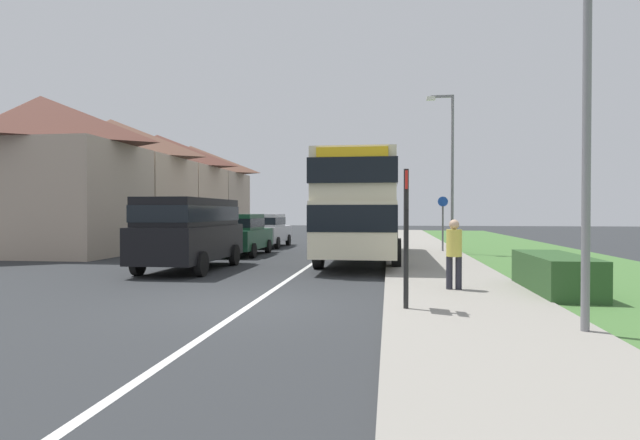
% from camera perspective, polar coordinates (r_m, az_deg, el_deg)
% --- Properties ---
extents(ground_plane, '(120.00, 120.00, 0.00)m').
position_cam_1_polar(ground_plane, '(10.28, -7.75, -9.40)').
color(ground_plane, '#2D3033').
extents(lane_marking_centre, '(0.14, 60.00, 0.01)m').
position_cam_1_polar(lane_marking_centre, '(18.05, -0.94, -4.93)').
color(lane_marking_centre, silver).
rests_on(lane_marking_centre, ground_plane).
extents(pavement_near_side, '(3.20, 68.00, 0.12)m').
position_cam_1_polar(pavement_near_side, '(15.92, 13.13, -5.53)').
color(pavement_near_side, gray).
rests_on(pavement_near_side, ground_plane).
extents(grass_verge_seaward, '(6.00, 68.00, 0.08)m').
position_cam_1_polar(grass_verge_seaward, '(16.88, 27.89, -5.32)').
color(grass_verge_seaward, '#477538').
rests_on(grass_verge_seaward, ground_plane).
extents(roadside_hedge, '(1.10, 3.15, 0.90)m').
position_cam_1_polar(roadside_hedge, '(12.36, 24.71, -5.62)').
color(roadside_hedge, '#2D5128').
rests_on(roadside_hedge, ground_plane).
extents(double_decker_bus, '(2.80, 10.35, 3.70)m').
position_cam_1_polar(double_decker_bus, '(19.30, 4.67, 1.80)').
color(double_decker_bus, beige).
rests_on(double_decker_bus, ground_plane).
extents(parked_van_black, '(2.11, 5.03, 2.26)m').
position_cam_1_polar(parked_van_black, '(16.67, -14.26, -0.84)').
color(parked_van_black, black).
rests_on(parked_van_black, ground_plane).
extents(parked_car_dark_green, '(2.01, 4.22, 1.75)m').
position_cam_1_polar(parked_car_dark_green, '(21.94, -8.95, -1.42)').
color(parked_car_dark_green, '#19472D').
rests_on(parked_car_dark_green, ground_plane).
extents(parked_car_silver, '(1.94, 4.50, 1.73)m').
position_cam_1_polar(parked_car_silver, '(26.93, -5.99, -1.01)').
color(parked_car_silver, '#B7B7BC').
rests_on(parked_car_silver, ground_plane).
extents(pedestrian_at_stop, '(0.34, 0.34, 1.67)m').
position_cam_1_polar(pedestrian_at_stop, '(11.73, 14.71, -3.34)').
color(pedestrian_at_stop, '#23232D').
rests_on(pedestrian_at_stop, ground_plane).
extents(bus_stop_sign, '(0.09, 0.52, 2.60)m').
position_cam_1_polar(bus_stop_sign, '(9.21, 9.57, -0.96)').
color(bus_stop_sign, black).
rests_on(bus_stop_sign, ground_plane).
extents(cycle_route_sign, '(0.44, 0.08, 2.52)m').
position_cam_1_polar(cycle_route_sign, '(23.14, 13.52, -0.15)').
color(cycle_route_sign, slate).
rests_on(cycle_route_sign, ground_plane).
extents(street_lamp_near, '(1.14, 0.20, 7.00)m').
position_cam_1_polar(street_lamp_near, '(8.53, 26.91, 15.81)').
color(street_lamp_near, slate).
rests_on(street_lamp_near, ground_plane).
extents(street_lamp_mid, '(1.14, 0.20, 6.75)m').
position_cam_1_polar(street_lamp_mid, '(22.31, 14.25, 6.22)').
color(street_lamp_mid, slate).
rests_on(street_lamp_mid, ground_plane).
extents(house_terrace_far_side, '(7.68, 22.19, 6.83)m').
position_cam_1_polar(house_terrace_far_side, '(32.23, -19.79, 3.64)').
color(house_terrace_far_side, tan).
rests_on(house_terrace_far_side, ground_plane).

